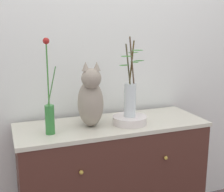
% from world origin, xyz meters
% --- Properties ---
extents(wall_back, '(4.40, 0.08, 2.60)m').
position_xyz_m(wall_back, '(0.00, 0.30, 1.30)').
color(wall_back, silver).
rests_on(wall_back, ground_plane).
extents(sideboard, '(1.23, 0.47, 0.86)m').
position_xyz_m(sideboard, '(0.00, -0.00, 0.43)').
color(sideboard, '#492720').
rests_on(sideboard, ground_plane).
extents(cat_sitting, '(0.20, 0.38, 0.41)m').
position_xyz_m(cat_sitting, '(-0.14, -0.01, 1.03)').
color(cat_sitting, gray).
rests_on(cat_sitting, sideboard).
extents(vase_slim_green, '(0.08, 0.05, 0.55)m').
position_xyz_m(vase_slim_green, '(-0.41, -0.06, 0.99)').
color(vase_slim_green, '#317B36').
rests_on(vase_slim_green, sideboard).
extents(bowl_porcelain, '(0.22, 0.22, 0.05)m').
position_xyz_m(bowl_porcelain, '(0.10, -0.05, 0.88)').
color(bowl_porcelain, silver).
rests_on(bowl_porcelain, sideboard).
extents(vase_glass_clear, '(0.16, 0.15, 0.50)m').
position_xyz_m(vase_glass_clear, '(0.10, -0.05, 1.05)').
color(vase_glass_clear, silver).
rests_on(vase_glass_clear, bowl_porcelain).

